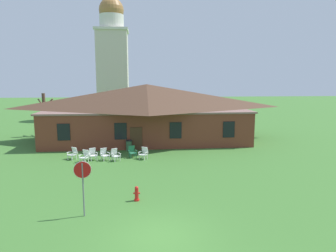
% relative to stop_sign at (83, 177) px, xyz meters
% --- Properties ---
extents(ground_plane, '(200.00, 200.00, 0.00)m').
position_rel_stop_sign_xyz_m(ground_plane, '(3.39, -2.19, -1.89)').
color(ground_plane, '#3D702D').
extents(brick_building, '(20.67, 10.40, 5.86)m').
position_rel_stop_sign_xyz_m(brick_building, '(3.39, 18.25, 1.10)').
color(brick_building, brown).
rests_on(brick_building, ground).
extents(dome_tower, '(5.18, 5.18, 19.94)m').
position_rel_stop_sign_xyz_m(dome_tower, '(-1.59, 36.41, 7.26)').
color(dome_tower, beige).
rests_on(dome_tower, ground).
extents(stop_sign, '(0.80, 0.10, 2.64)m').
position_rel_stop_sign_xyz_m(stop_sign, '(0.00, 0.00, 0.00)').
color(stop_sign, slate).
rests_on(stop_sign, ground).
extents(lawn_chair_by_porch, '(0.85, 0.87, 0.96)m').
position_rel_stop_sign_xyz_m(lawn_chair_by_porch, '(-2.74, 10.52, -1.39)').
color(lawn_chair_by_porch, silver).
rests_on(lawn_chair_by_porch, ground).
extents(lawn_chair_near_door, '(0.80, 0.84, 0.96)m').
position_rel_stop_sign_xyz_m(lawn_chair_near_door, '(-1.64, 9.52, -1.39)').
color(lawn_chair_near_door, silver).
rests_on(lawn_chair_near_door, ground).
extents(lawn_chair_left_end, '(0.78, 0.83, 0.96)m').
position_rel_stop_sign_xyz_m(lawn_chair_left_end, '(-1.11, 10.10, -1.39)').
color(lawn_chair_left_end, white).
rests_on(lawn_chair_left_end, ground).
extents(lawn_chair_middle, '(0.84, 0.87, 0.96)m').
position_rel_stop_sign_xyz_m(lawn_chair_middle, '(-0.20, 10.02, -1.39)').
color(lawn_chair_middle, white).
rests_on(lawn_chair_middle, ground).
extents(lawn_chair_right_end, '(0.84, 0.87, 0.96)m').
position_rel_stop_sign_xyz_m(lawn_chair_right_end, '(0.67, 9.77, -1.39)').
color(lawn_chair_right_end, silver).
rests_on(lawn_chair_right_end, ground).
extents(lawn_chair_far_side, '(0.76, 0.81, 0.96)m').
position_rel_stop_sign_xyz_m(lawn_chair_far_side, '(1.98, 10.66, -1.39)').
color(lawn_chair_far_side, '#28704C').
rests_on(lawn_chair_far_side, ground).
extents(lawn_chair_under_eave, '(0.83, 0.86, 0.96)m').
position_rel_stop_sign_xyz_m(lawn_chair_under_eave, '(2.93, 10.05, -1.39)').
color(lawn_chair_under_eave, silver).
rests_on(lawn_chair_under_eave, ground).
extents(bare_tree_beside_building, '(1.96, 2.22, 4.84)m').
position_rel_stop_sign_xyz_m(bare_tree_beside_building, '(-8.01, 21.28, 0.73)').
color(bare_tree_beside_building, brown).
rests_on(bare_tree_beside_building, ground).
extents(fire_hydrant, '(0.36, 0.28, 0.79)m').
position_rel_stop_sign_xyz_m(fire_hydrant, '(2.43, 1.60, -1.51)').
color(fire_hydrant, red).
rests_on(fire_hydrant, ground).
extents(trash_bin, '(0.56, 0.56, 0.98)m').
position_rel_stop_sign_xyz_m(trash_bin, '(1.64, 12.96, -1.39)').
color(trash_bin, '#335638').
rests_on(trash_bin, ground).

